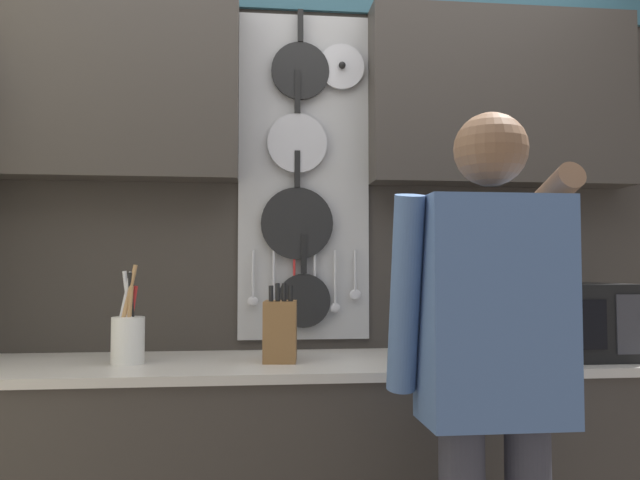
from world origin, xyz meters
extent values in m
cube|color=beige|center=(0.00, 0.00, 0.87)|extent=(2.54, 0.60, 0.03)
cube|color=#38332D|center=(0.00, 0.30, 1.23)|extent=(3.11, 0.04, 2.47)
cube|color=#38332D|center=(-0.79, 0.20, 1.89)|extent=(0.92, 0.16, 0.70)
cube|color=#38332D|center=(0.72, 0.20, 1.89)|extent=(1.07, 0.16, 0.70)
cube|color=#B2B2B2|center=(-0.08, 0.28, 1.57)|extent=(0.52, 0.01, 1.30)
cylinder|color=black|center=(-0.09, 0.25, 1.99)|extent=(0.23, 0.02, 0.23)
cube|color=black|center=(-0.09, 0.24, 2.17)|extent=(0.02, 0.02, 0.13)
cylinder|color=#B7B7BC|center=(-0.11, 0.25, 1.70)|extent=(0.24, 0.02, 0.24)
cube|color=black|center=(-0.11, 0.24, 1.90)|extent=(0.02, 0.02, 0.17)
cylinder|color=black|center=(-0.11, 0.25, 1.38)|extent=(0.28, 0.02, 0.28)
cube|color=black|center=(-0.11, 0.24, 1.59)|extent=(0.02, 0.02, 0.14)
cylinder|color=black|center=(-0.08, 0.25, 1.08)|extent=(0.21, 0.02, 0.21)
cube|color=black|center=(-0.08, 0.24, 1.26)|extent=(0.02, 0.02, 0.15)
cylinder|color=silver|center=(0.07, 0.25, 2.01)|extent=(0.18, 0.01, 0.18)
sphere|color=black|center=(0.07, 0.23, 2.01)|extent=(0.03, 0.03, 0.03)
cylinder|color=silver|center=(-0.28, 0.25, 1.18)|extent=(0.01, 0.01, 0.19)
ellipsoid|color=silver|center=(-0.28, 0.25, 1.08)|extent=(0.04, 0.01, 0.04)
cylinder|color=silver|center=(-0.20, 0.25, 1.16)|extent=(0.01, 0.01, 0.23)
ellipsoid|color=silver|center=(-0.20, 0.25, 1.03)|extent=(0.04, 0.01, 0.04)
cylinder|color=red|center=(-0.12, 0.25, 1.19)|extent=(0.01, 0.01, 0.17)
ellipsoid|color=red|center=(-0.12, 0.25, 1.09)|extent=(0.04, 0.01, 0.04)
cylinder|color=silver|center=(-0.04, 0.25, 1.18)|extent=(0.01, 0.01, 0.18)
ellipsoid|color=silver|center=(-0.04, 0.25, 1.08)|extent=(0.04, 0.01, 0.03)
cylinder|color=silver|center=(0.04, 0.25, 1.17)|extent=(0.01, 0.01, 0.21)
ellipsoid|color=silver|center=(0.04, 0.25, 1.05)|extent=(0.04, 0.01, 0.04)
cylinder|color=silver|center=(0.12, 0.25, 1.20)|extent=(0.01, 0.01, 0.16)
ellipsoid|color=silver|center=(0.12, 0.25, 1.10)|extent=(0.05, 0.01, 0.04)
cube|color=black|center=(0.81, -0.03, 1.02)|extent=(0.47, 0.38, 0.26)
cube|color=black|center=(0.76, -0.22, 1.02)|extent=(0.26, 0.01, 0.16)
cube|color=#333338|center=(0.97, -0.22, 1.02)|extent=(0.10, 0.01, 0.20)
cube|color=brown|center=(-0.18, -0.03, 0.99)|extent=(0.12, 0.16, 0.21)
cylinder|color=black|center=(-0.22, -0.06, 1.12)|extent=(0.02, 0.02, 0.05)
cylinder|color=black|center=(-0.19, -0.06, 1.12)|extent=(0.02, 0.03, 0.06)
cylinder|color=black|center=(-0.17, -0.06, 1.12)|extent=(0.02, 0.03, 0.06)
cylinder|color=black|center=(-0.15, -0.06, 1.12)|extent=(0.02, 0.02, 0.05)
cylinder|color=white|center=(-0.69, -0.03, 0.96)|extent=(0.11, 0.11, 0.16)
cylinder|color=tan|center=(-0.70, -0.03, 1.07)|extent=(0.06, 0.02, 0.25)
cylinder|color=silver|center=(-0.69, -0.03, 1.05)|extent=(0.02, 0.05, 0.21)
cylinder|color=red|center=(-0.69, 0.00, 1.05)|extent=(0.04, 0.02, 0.20)
cylinder|color=silver|center=(-0.69, -0.03, 1.07)|extent=(0.05, 0.04, 0.25)
cylinder|color=tan|center=(-0.70, -0.03, 1.08)|extent=(0.06, 0.06, 0.27)
cylinder|color=black|center=(-0.68, -0.02, 1.07)|extent=(0.03, 0.04, 0.24)
cylinder|color=silver|center=(-0.71, -0.03, 1.07)|extent=(0.06, 0.03, 0.25)
cylinder|color=tan|center=(-0.69, -0.03, 1.05)|extent=(0.03, 0.03, 0.20)
cube|color=#4C6B9E|center=(0.36, -0.58, 1.09)|extent=(0.38, 0.22, 0.60)
sphere|color=brown|center=(0.36, -0.58, 1.52)|extent=(0.20, 0.20, 0.20)
cylinder|color=#4C6B9E|center=(0.13, -0.55, 1.13)|extent=(0.08, 0.19, 0.54)
cylinder|color=brown|center=(0.59, -0.33, 1.37)|extent=(0.08, 0.53, 0.25)
camera|label=1|loc=(-0.28, -2.18, 1.20)|focal=35.00mm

